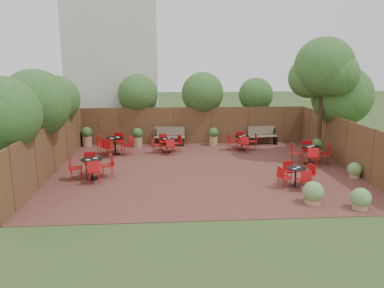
{
  "coord_description": "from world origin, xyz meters",
  "views": [
    {
      "loc": [
        -1.48,
        -14.58,
        4.38
      ],
      "look_at": [
        -0.43,
        0.5,
        1.0
      ],
      "focal_mm": 34.64,
      "sensor_mm": 36.0,
      "label": 1
    }
  ],
  "objects": [
    {
      "name": "ground",
      "position": [
        0.0,
        0.0,
        0.0
      ],
      "size": [
        80.0,
        80.0,
        0.0
      ],
      "primitive_type": "plane",
      "color": "#354F23",
      "rests_on": "ground"
    },
    {
      "name": "courtyard_tree",
      "position": [
        5.39,
        1.41,
        3.97
      ],
      "size": [
        2.75,
        2.65,
        5.41
      ],
      "rotation": [
        0.0,
        0.0,
        0.16
      ],
      "color": "black",
      "rests_on": "courtyard_paving"
    },
    {
      "name": "park_bench_left",
      "position": [
        -1.34,
        4.63,
        0.53
      ],
      "size": [
        1.64,
        0.65,
        0.99
      ],
      "rotation": [
        0.0,
        0.0,
        -0.08
      ],
      "color": "brown",
      "rests_on": "courtyard_paving"
    },
    {
      "name": "fence_back",
      "position": [
        0.0,
        5.0,
        1.0
      ],
      "size": [
        12.0,
        0.08,
        2.0
      ],
      "primitive_type": "cube",
      "color": "#52311E",
      "rests_on": "ground"
    },
    {
      "name": "overhang_foliage",
      "position": [
        -1.6,
        2.15,
        2.73
      ],
      "size": [
        15.9,
        10.5,
        2.76
      ],
      "color": "#29541B",
      "rests_on": "ground"
    },
    {
      "name": "fence_right",
      "position": [
        6.0,
        0.0,
        1.0
      ],
      "size": [
        0.08,
        10.0,
        2.0
      ],
      "primitive_type": "cube",
      "color": "#52311E",
      "rests_on": "ground"
    },
    {
      "name": "planters",
      "position": [
        -0.95,
        3.79,
        0.56
      ],
      "size": [
        11.52,
        3.89,
        1.04
      ],
      "color": "#A47852",
      "rests_on": "courtyard_paving"
    },
    {
      "name": "fence_left",
      "position": [
        -6.0,
        0.0,
        1.0
      ],
      "size": [
        0.08,
        10.0,
        2.0
      ],
      "primitive_type": "cube",
      "color": "#52311E",
      "rests_on": "ground"
    },
    {
      "name": "low_shrubs",
      "position": [
        4.12,
        -3.5,
        0.34
      ],
      "size": [
        3.25,
        3.63,
        0.71
      ],
      "color": "#A47852",
      "rests_on": "courtyard_paving"
    },
    {
      "name": "courtyard_paving",
      "position": [
        0.0,
        0.0,
        0.01
      ],
      "size": [
        12.0,
        10.0,
        0.02
      ],
      "primitive_type": "cube",
      "color": "#391C17",
      "rests_on": "ground"
    },
    {
      "name": "neighbour_building",
      "position": [
        -4.5,
        8.0,
        4.0
      ],
      "size": [
        5.0,
        4.0,
        8.0
      ],
      "primitive_type": "cube",
      "color": "beige",
      "rests_on": "ground"
    },
    {
      "name": "park_bench_right",
      "position": [
        3.64,
        4.63,
        0.51
      ],
      "size": [
        1.6,
        0.7,
        0.96
      ],
      "rotation": [
        0.0,
        0.0,
        0.13
      ],
      "color": "brown",
      "rests_on": "courtyard_paving"
    },
    {
      "name": "bistro_tables",
      "position": [
        -0.28,
        1.18,
        0.46
      ],
      "size": [
        10.67,
        7.08,
        0.93
      ],
      "color": "black",
      "rests_on": "courtyard_paving"
    }
  ]
}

